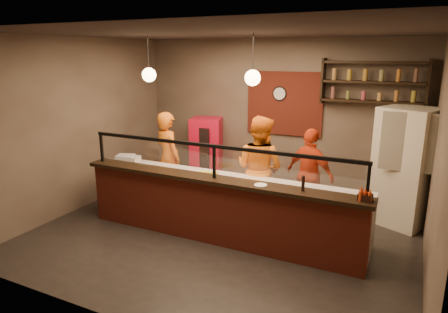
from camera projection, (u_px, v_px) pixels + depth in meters
The scene contains 29 objects.
floor at pixel (223, 234), 6.63m from camera, with size 6.00×6.00×0.00m, color black.
ceiling at pixel (223, 33), 5.82m from camera, with size 6.00×6.00×0.00m, color #342C28.
wall_back at pixel (275, 117), 8.40m from camera, with size 6.00×6.00×0.00m, color #6C5E4F.
wall_left at pixel (80, 125), 7.49m from camera, with size 5.00×5.00×0.00m, color #6C5E4F.
wall_right at pixel (439, 162), 4.96m from camera, with size 5.00×5.00×0.00m, color #6C5E4F.
wall_front at pixel (115, 187), 4.05m from camera, with size 6.00×6.00×0.00m, color #6C5E4F.
brick_patch at pixel (284, 104), 8.22m from camera, with size 1.60×0.04×1.30m, color maroon.
service_counter at pixel (215, 212), 6.24m from camera, with size 4.60×0.25×1.00m, color maroon.
counter_ledge at pixel (214, 180), 6.11m from camera, with size 4.70×0.37×0.06m, color black.
worktop_cabinet at pixel (228, 206), 6.70m from camera, with size 4.60×0.75×0.85m, color gray.
worktop at pixel (228, 180), 6.58m from camera, with size 4.60×0.75×0.05m, color beige.
sneeze_guard at pixel (214, 158), 6.02m from camera, with size 4.50×0.05×0.52m.
wall_shelving at pixel (373, 82), 7.24m from camera, with size 1.84×0.28×0.85m.
wall_clock at pixel (280, 94), 8.20m from camera, with size 0.30×0.30×0.04m, color black.
pendant_left at pixel (149, 75), 6.79m from camera, with size 0.24×0.24×0.77m.
pendant_right at pixel (253, 78), 5.99m from camera, with size 0.24×0.24×0.77m.
cook_left at pixel (168, 158), 7.86m from camera, with size 0.66×0.44×1.82m, color orange.
cook_mid at pixel (259, 169), 7.01m from camera, with size 0.91×0.71×1.88m, color orange.
cook_right at pixel (310, 175), 7.04m from camera, with size 0.97×0.40×1.66m, color red.
fridge at pixel (405, 167), 6.83m from camera, with size 0.85×0.79×2.04m, color beige.
red_cooler at pixel (207, 152), 8.93m from camera, with size 0.66×0.60×1.53m, color #B80C2A.
pizza_dough at pixel (252, 183), 6.33m from camera, with size 0.51×0.51×0.01m, color beige.
prep_tub_a at pixel (131, 160), 7.44m from camera, with size 0.30×0.24×0.15m, color silver.
prep_tub_b at pixel (126, 159), 7.49m from camera, with size 0.32×0.26×0.16m, color silver.
prep_tub_c at pixel (147, 167), 7.03m from camera, with size 0.26×0.21×0.13m, color silver.
rolling_pin at pixel (208, 173), 6.81m from camera, with size 0.06×0.06×0.34m, color gold.
condiment_caddy at pixel (365, 197), 5.15m from camera, with size 0.17×0.13×0.09m, color black.
pepper_mill at pixel (303, 183), 5.51m from camera, with size 0.05×0.05×0.22m, color black.
small_plate at pixel (261, 185), 5.75m from camera, with size 0.19×0.19×0.01m, color silver.
Camera 1 is at (2.68, -5.47, 2.92)m, focal length 32.00 mm.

